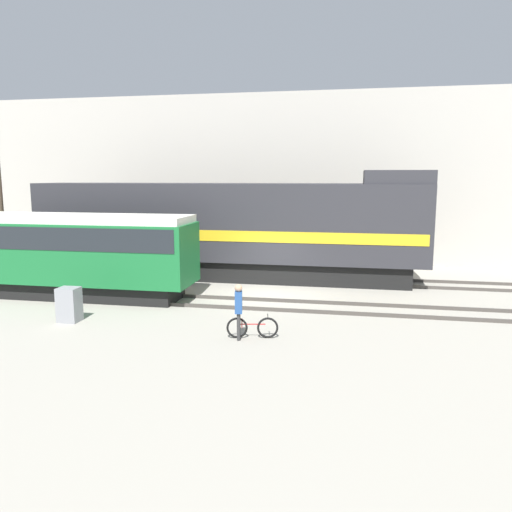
# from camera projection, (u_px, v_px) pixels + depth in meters

# --- Properties ---
(ground_plane) EXTENTS (120.00, 120.00, 0.00)m
(ground_plane) POSITION_uv_depth(u_px,v_px,m) (268.00, 296.00, 21.05)
(ground_plane) COLOR #9E998C
(track_near) EXTENTS (60.00, 1.50, 0.14)m
(track_near) POSITION_uv_depth(u_px,v_px,m) (261.00, 304.00, 19.43)
(track_near) COLOR #47423D
(track_near) RESTS_ON ground
(track_far) EXTENTS (60.00, 1.50, 0.14)m
(track_far) POSITION_uv_depth(u_px,v_px,m) (280.00, 278.00, 24.32)
(track_far) COLOR #47423D
(track_far) RESTS_ON ground
(building_backdrop) EXTENTS (39.52, 6.00, 9.74)m
(building_backdrop) POSITION_uv_depth(u_px,v_px,m) (299.00, 178.00, 31.64)
(building_backdrop) COLOR #B7B2A8
(building_backdrop) RESTS_ON ground
(freight_locomotive) EXTENTS (19.04, 3.04, 5.26)m
(freight_locomotive) POSITION_uv_depth(u_px,v_px,m) (229.00, 229.00, 24.41)
(freight_locomotive) COLOR black
(freight_locomotive) RESTS_ON ground
(streetcar) EXTENTS (9.94, 2.54, 3.44)m
(streetcar) POSITION_uv_depth(u_px,v_px,m) (75.00, 250.00, 20.58)
(streetcar) COLOR black
(streetcar) RESTS_ON ground
(bicycle) EXTENTS (1.60, 0.50, 0.73)m
(bicycle) POSITION_uv_depth(u_px,v_px,m) (252.00, 328.00, 15.50)
(bicycle) COLOR black
(bicycle) RESTS_ON ground
(person) EXTENTS (0.29, 0.40, 1.75)m
(person) POSITION_uv_depth(u_px,v_px,m) (239.00, 306.00, 15.24)
(person) COLOR #333333
(person) RESTS_ON ground
(utility_pole_left) EXTENTS (0.24, 0.24, 7.06)m
(utility_pole_left) POSITION_uv_depth(u_px,v_px,m) (1.00, 207.00, 23.76)
(utility_pole_left) COLOR #4C3D2D
(utility_pole_left) RESTS_ON ground
(signal_box) EXTENTS (0.70, 0.60, 1.20)m
(signal_box) POSITION_uv_depth(u_px,v_px,m) (69.00, 305.00, 17.25)
(signal_box) COLOR gray
(signal_box) RESTS_ON ground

